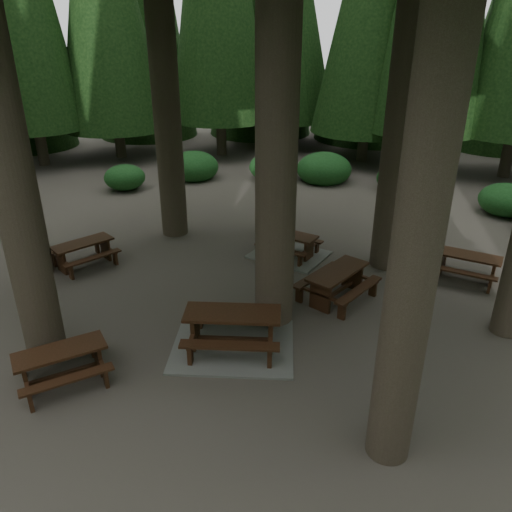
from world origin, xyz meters
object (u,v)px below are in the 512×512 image
at_px(picnic_table_f, 337,280).
at_px(picnic_table_e, 61,360).
at_px(picnic_table_b, 83,250).
at_px(picnic_table_c, 289,248).
at_px(picnic_table_d, 468,263).
at_px(picnic_table_a, 233,335).

bearing_deg(picnic_table_f, picnic_table_e, 160.09).
relative_size(picnic_table_b, picnic_table_c, 0.90).
height_order(picnic_table_c, picnic_table_f, picnic_table_f).
bearing_deg(picnic_table_f, picnic_table_d, -32.36).
height_order(picnic_table_b, picnic_table_c, picnic_table_b).
bearing_deg(picnic_table_b, picnic_table_a, -85.52).
bearing_deg(picnic_table_e, picnic_table_d, -4.61).
distance_m(picnic_table_a, picnic_table_b, 5.76).
xyz_separation_m(picnic_table_a, picnic_table_e, (-2.29, -2.36, 0.17)).
height_order(picnic_table_a, picnic_table_e, picnic_table_a).
distance_m(picnic_table_b, picnic_table_d, 10.26).
relative_size(picnic_table_a, picnic_table_f, 1.48).
distance_m(picnic_table_a, picnic_table_c, 4.74).
xyz_separation_m(picnic_table_c, picnic_table_d, (4.71, 0.75, 0.24)).
bearing_deg(picnic_table_d, picnic_table_b, -155.14).
relative_size(picnic_table_b, picnic_table_d, 1.19).
bearing_deg(picnic_table_b, picnic_table_f, -58.84).
relative_size(picnic_table_d, picnic_table_e, 0.80).
bearing_deg(picnic_table_a, picnic_table_d, 30.58).
distance_m(picnic_table_d, picnic_table_f, 3.71).
relative_size(picnic_table_a, picnic_table_b, 1.58).
relative_size(picnic_table_b, picnic_table_e, 0.94).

